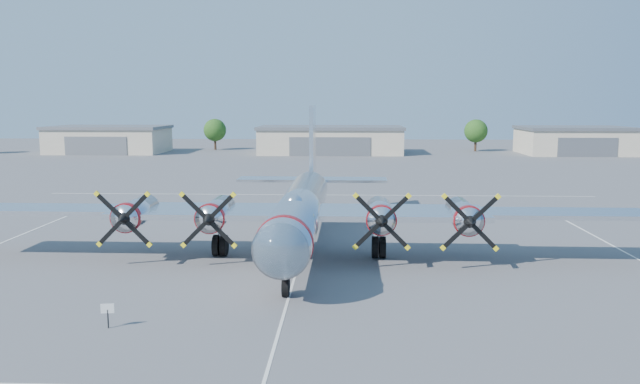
{
  "coord_description": "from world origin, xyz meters",
  "views": [
    {
      "loc": [
        2.91,
        -42.86,
        10.11
      ],
      "look_at": [
        0.97,
        5.08,
        3.2
      ],
      "focal_mm": 35.0,
      "sensor_mm": 36.0,
      "label": 1
    }
  ],
  "objects_px": {
    "tree_east": "(476,131)",
    "info_placard": "(108,311)",
    "hangar_west": "(109,139)",
    "main_bomber_b29": "(301,250)",
    "hangar_east": "(574,140)",
    "tree_west": "(215,130)",
    "hangar_center": "(331,140)"
  },
  "relations": [
    {
      "from": "tree_east",
      "to": "info_placard",
      "type": "bearing_deg",
      "value": -109.9
    },
    {
      "from": "hangar_west",
      "to": "main_bomber_b29",
      "type": "distance_m",
      "value": 94.26
    },
    {
      "from": "hangar_west",
      "to": "hangar_east",
      "type": "xyz_separation_m",
      "value": [
        93.0,
        0.0,
        0.0
      ]
    },
    {
      "from": "tree_west",
      "to": "info_placard",
      "type": "height_order",
      "value": "tree_west"
    },
    {
      "from": "tree_east",
      "to": "hangar_west",
      "type": "bearing_deg",
      "value": -175.4
    },
    {
      "from": "hangar_center",
      "to": "tree_west",
      "type": "xyz_separation_m",
      "value": [
        -25.0,
        8.04,
        1.51
      ]
    },
    {
      "from": "hangar_center",
      "to": "tree_east",
      "type": "bearing_deg",
      "value": 11.38
    },
    {
      "from": "tree_west",
      "to": "info_placard",
      "type": "distance_m",
      "value": 107.71
    },
    {
      "from": "info_placard",
      "to": "main_bomber_b29",
      "type": "bearing_deg",
      "value": 54.65
    },
    {
      "from": "hangar_center",
      "to": "hangar_east",
      "type": "bearing_deg",
      "value": 0.0
    },
    {
      "from": "hangar_west",
      "to": "hangar_center",
      "type": "xyz_separation_m",
      "value": [
        45.0,
        -0.0,
        -0.0
      ]
    },
    {
      "from": "tree_east",
      "to": "hangar_east",
      "type": "bearing_deg",
      "value": -18.54
    },
    {
      "from": "hangar_east",
      "to": "tree_east",
      "type": "relative_size",
      "value": 3.1
    },
    {
      "from": "main_bomber_b29",
      "to": "hangar_east",
      "type": "bearing_deg",
      "value": 60.33
    },
    {
      "from": "tree_east",
      "to": "main_bomber_b29",
      "type": "relative_size",
      "value": 0.15
    },
    {
      "from": "tree_west",
      "to": "hangar_center",
      "type": "bearing_deg",
      "value": -17.82
    },
    {
      "from": "tree_east",
      "to": "main_bomber_b29",
      "type": "xyz_separation_m",
      "value": [
        -30.08,
        -88.86,
        -4.22
      ]
    },
    {
      "from": "tree_east",
      "to": "main_bomber_b29",
      "type": "distance_m",
      "value": 93.91
    },
    {
      "from": "hangar_west",
      "to": "tree_west",
      "type": "height_order",
      "value": "tree_west"
    },
    {
      "from": "tree_west",
      "to": "hangar_west",
      "type": "bearing_deg",
      "value": -158.11
    },
    {
      "from": "tree_east",
      "to": "info_placard",
      "type": "height_order",
      "value": "tree_east"
    },
    {
      "from": "tree_west",
      "to": "main_bomber_b29",
      "type": "height_order",
      "value": "tree_west"
    },
    {
      "from": "tree_west",
      "to": "info_placard",
      "type": "bearing_deg",
      "value": -80.78
    },
    {
      "from": "hangar_center",
      "to": "tree_east",
      "type": "xyz_separation_m",
      "value": [
        30.0,
        6.04,
        1.51
      ]
    },
    {
      "from": "tree_west",
      "to": "info_placard",
      "type": "xyz_separation_m",
      "value": [
        17.25,
        -106.27,
        -3.42
      ]
    },
    {
      "from": "hangar_center",
      "to": "info_placard",
      "type": "relative_size",
      "value": 25.13
    },
    {
      "from": "hangar_east",
      "to": "tree_west",
      "type": "xyz_separation_m",
      "value": [
        -73.0,
        8.04,
        1.51
      ]
    },
    {
      "from": "hangar_center",
      "to": "main_bomber_b29",
      "type": "xyz_separation_m",
      "value": [
        -0.08,
        -82.82,
        -2.71
      ]
    },
    {
      "from": "hangar_west",
      "to": "info_placard",
      "type": "distance_m",
      "value": 105.07
    },
    {
      "from": "main_bomber_b29",
      "to": "tree_east",
      "type": "bearing_deg",
      "value": 71.76
    },
    {
      "from": "hangar_east",
      "to": "hangar_west",
      "type": "bearing_deg",
      "value": -180.0
    },
    {
      "from": "hangar_east",
      "to": "tree_east",
      "type": "height_order",
      "value": "tree_east"
    }
  ]
}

